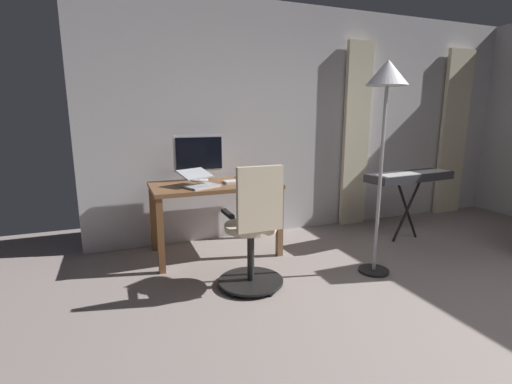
# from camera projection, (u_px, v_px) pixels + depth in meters

# --- Properties ---
(back_room_partition) EXTENTS (5.77, 0.10, 2.70)m
(back_room_partition) POSITION_uv_depth(u_px,v_px,m) (322.00, 122.00, 4.66)
(back_room_partition) COLOR silver
(back_room_partition) RESTS_ON ground
(curtain_left_panel) EXTENTS (0.46, 0.06, 2.34)m
(curtain_left_panel) POSITION_uv_depth(u_px,v_px,m) (453.00, 134.00, 5.36)
(curtain_left_panel) COLOR beige
(curtain_left_panel) RESTS_ON ground
(curtain_right_panel) EXTENTS (0.37, 0.06, 2.34)m
(curtain_right_panel) POSITION_uv_depth(u_px,v_px,m) (356.00, 136.00, 4.76)
(curtain_right_panel) COLOR beige
(curtain_right_panel) RESTS_ON ground
(desk) EXTENTS (1.28, 0.71, 0.75)m
(desk) POSITION_uv_depth(u_px,v_px,m) (215.00, 193.00, 3.79)
(desk) COLOR brown
(desk) RESTS_ON ground
(office_chair) EXTENTS (0.56, 0.56, 1.06)m
(office_chair) POSITION_uv_depth(u_px,v_px,m) (254.00, 233.00, 3.02)
(office_chair) COLOR black
(office_chair) RESTS_ON ground
(computer_monitor) EXTENTS (0.54, 0.18, 0.48)m
(computer_monitor) POSITION_uv_depth(u_px,v_px,m) (199.00, 155.00, 3.90)
(computer_monitor) COLOR silver
(computer_monitor) RESTS_ON desk
(computer_keyboard) EXTENTS (0.43, 0.14, 0.02)m
(computer_keyboard) POSITION_uv_depth(u_px,v_px,m) (244.00, 181.00, 3.84)
(computer_keyboard) COLOR white
(computer_keyboard) RESTS_ON desk
(laptop) EXTENTS (0.42, 0.42, 0.16)m
(laptop) POSITION_uv_depth(u_px,v_px,m) (199.00, 182.00, 3.59)
(laptop) COLOR #B7BCC1
(laptop) RESTS_ON desk
(computer_mouse) EXTENTS (0.06, 0.10, 0.04)m
(computer_mouse) POSITION_uv_depth(u_px,v_px,m) (239.00, 176.00, 4.15)
(computer_mouse) COLOR #232328
(computer_mouse) RESTS_ON desk
(piano_keyboard) EXTENTS (1.12, 0.43, 0.81)m
(piano_keyboard) POSITION_uv_depth(u_px,v_px,m) (410.00, 178.00, 4.19)
(piano_keyboard) COLOR black
(piano_keyboard) RESTS_ON ground
(floor_lamp) EXTENTS (0.36, 0.36, 1.90)m
(floor_lamp) POSITION_uv_depth(u_px,v_px,m) (386.00, 92.00, 3.11)
(floor_lamp) COLOR black
(floor_lamp) RESTS_ON ground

